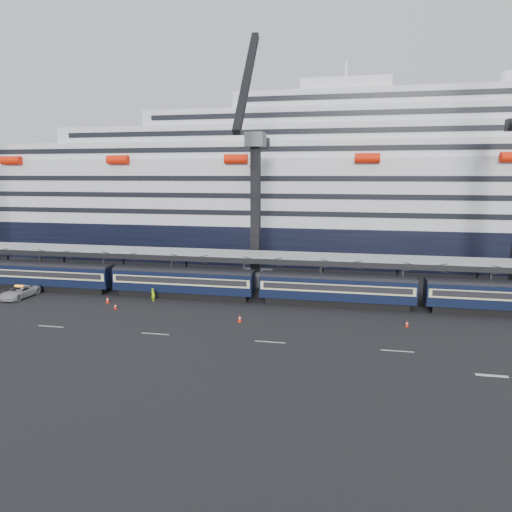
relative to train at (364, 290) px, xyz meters
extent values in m
plane|color=black|center=(4.65, -10.00, -2.20)|extent=(260.00, 260.00, 0.00)
cube|color=beige|center=(-33.35, -14.00, -2.19)|extent=(3.00, 0.15, 0.02)
cube|color=beige|center=(-21.35, -14.00, -2.19)|extent=(3.00, 0.15, 0.02)
cube|color=beige|center=(-9.35, -14.00, -2.19)|extent=(3.00, 0.15, 0.02)
cube|color=beige|center=(2.65, -14.00, -2.19)|extent=(3.00, 0.15, 0.02)
cube|color=beige|center=(9.65, -18.00, -2.19)|extent=(2.50, 0.40, 0.02)
cube|color=black|center=(-43.35, 0.00, -1.75)|extent=(17.48, 2.40, 0.90)
cube|color=black|center=(-43.35, 0.00, 0.05)|extent=(19.00, 2.80, 2.70)
cube|color=beige|center=(-43.35, 0.00, 0.35)|extent=(18.62, 2.92, 1.05)
cube|color=black|center=(-43.35, 0.00, 0.40)|extent=(17.86, 2.98, 0.70)
cube|color=black|center=(-43.35, 0.00, 1.55)|extent=(19.00, 2.50, 0.35)
cube|color=black|center=(-23.35, 0.00, -1.75)|extent=(17.48, 2.40, 0.90)
cube|color=black|center=(-23.35, 0.00, 0.05)|extent=(19.00, 2.80, 2.70)
cube|color=beige|center=(-23.35, 0.00, 0.35)|extent=(18.62, 2.92, 1.05)
cube|color=black|center=(-23.35, 0.00, 0.40)|extent=(17.86, 2.98, 0.70)
cube|color=black|center=(-23.35, 0.00, 1.55)|extent=(19.00, 2.50, 0.35)
cube|color=black|center=(-3.35, 0.00, -1.75)|extent=(17.48, 2.40, 0.90)
cube|color=black|center=(-3.35, 0.00, 0.05)|extent=(19.00, 2.80, 2.70)
cube|color=beige|center=(-3.35, 0.00, 0.35)|extent=(18.62, 2.92, 1.05)
cube|color=black|center=(-3.35, 0.00, 0.40)|extent=(17.86, 2.98, 0.70)
cube|color=black|center=(-3.35, 0.00, 1.55)|extent=(19.00, 2.50, 0.35)
cube|color=black|center=(16.65, 0.00, -1.75)|extent=(17.48, 2.40, 0.90)
cube|color=black|center=(16.65, 0.00, 0.05)|extent=(19.00, 2.80, 2.70)
cube|color=beige|center=(16.65, 0.00, 0.35)|extent=(18.62, 2.92, 1.05)
cube|color=black|center=(16.65, 0.00, 0.40)|extent=(17.86, 2.98, 0.70)
cube|color=black|center=(16.65, 0.00, 1.55)|extent=(19.00, 2.50, 0.35)
cube|color=#92959A|center=(4.65, 4.00, 3.20)|extent=(130.00, 6.00, 0.25)
cube|color=black|center=(4.65, 1.00, 2.90)|extent=(130.00, 0.25, 0.70)
cube|color=black|center=(4.65, 7.00, 2.90)|extent=(130.00, 0.25, 0.70)
cube|color=black|center=(-55.35, 6.80, 0.50)|extent=(0.25, 0.25, 5.40)
cube|color=black|center=(-45.35, 1.20, 0.50)|extent=(0.25, 0.25, 5.40)
cube|color=black|center=(-45.35, 6.80, 0.50)|extent=(0.25, 0.25, 5.40)
cube|color=black|center=(-35.35, 1.20, 0.50)|extent=(0.25, 0.25, 5.40)
cube|color=black|center=(-35.35, 6.80, 0.50)|extent=(0.25, 0.25, 5.40)
cube|color=black|center=(-25.35, 1.20, 0.50)|extent=(0.25, 0.25, 5.40)
cube|color=black|center=(-25.35, 6.80, 0.50)|extent=(0.25, 0.25, 5.40)
cube|color=black|center=(-15.35, 1.20, 0.50)|extent=(0.25, 0.25, 5.40)
cube|color=black|center=(-15.35, 6.80, 0.50)|extent=(0.25, 0.25, 5.40)
cube|color=black|center=(-5.35, 1.20, 0.50)|extent=(0.25, 0.25, 5.40)
cube|color=black|center=(-5.35, 6.80, 0.50)|extent=(0.25, 0.25, 5.40)
cube|color=black|center=(4.65, 1.20, 0.50)|extent=(0.25, 0.25, 5.40)
cube|color=black|center=(4.65, 6.80, 0.50)|extent=(0.25, 0.25, 5.40)
cube|color=black|center=(14.65, 1.20, 0.50)|extent=(0.25, 0.25, 5.40)
cube|color=black|center=(14.65, 6.80, 0.50)|extent=(0.25, 0.25, 5.40)
cube|color=black|center=(4.65, 36.00, 1.30)|extent=(200.00, 28.00, 7.00)
cube|color=silver|center=(4.65, 36.00, 10.80)|extent=(190.00, 26.88, 12.00)
cube|color=silver|center=(4.65, 36.00, 18.30)|extent=(160.00, 24.64, 3.00)
cube|color=black|center=(4.65, 23.63, 18.30)|extent=(153.60, 0.12, 0.90)
cube|color=silver|center=(4.65, 36.00, 21.30)|extent=(124.00, 21.84, 3.00)
cube|color=black|center=(4.65, 25.03, 21.30)|extent=(119.04, 0.12, 0.90)
cube|color=silver|center=(4.65, 36.00, 24.30)|extent=(90.00, 19.04, 3.00)
cube|color=black|center=(4.65, 26.43, 24.30)|extent=(86.40, 0.12, 0.90)
cube|color=silver|center=(4.65, 36.00, 27.30)|extent=(56.00, 16.24, 3.00)
cube|color=black|center=(4.65, 27.83, 27.30)|extent=(53.76, 0.12, 0.90)
cube|color=silver|center=(-3.35, 36.00, 29.80)|extent=(16.00, 12.00, 2.50)
cylinder|color=silver|center=(24.65, 36.00, 30.30)|extent=(2.80, 2.80, 3.00)
cylinder|color=#FF2108|center=(-65.35, 21.96, 16.60)|extent=(4.00, 1.60, 1.60)
cylinder|color=#FF2108|center=(-43.35, 21.96, 16.60)|extent=(4.00, 1.60, 1.60)
cylinder|color=#FF2108|center=(-21.35, 21.96, 16.60)|extent=(4.00, 1.60, 1.60)
cylinder|color=#FF2108|center=(0.65, 21.96, 16.60)|extent=(4.00, 1.60, 1.60)
cube|color=#53565B|center=(-15.35, 9.00, -1.20)|extent=(4.50, 4.50, 2.00)
cube|color=black|center=(-15.35, 9.00, 8.80)|extent=(1.30, 1.30, 18.00)
cube|color=#53565B|center=(-15.35, 9.00, 18.80)|extent=(2.60, 3.20, 2.00)
cube|color=black|center=(-15.35, 3.21, 25.69)|extent=(0.90, 12.26, 14.37)
cube|color=black|center=(-15.35, 11.52, 18.80)|extent=(0.90, 5.04, 0.90)
cube|color=black|center=(-15.35, 14.04, 18.60)|extent=(2.20, 1.60, 1.60)
imported|color=#A6A8AD|center=(-44.71, -4.36, -1.42)|extent=(2.83, 5.70, 1.55)
imported|color=#A8E10B|center=(-26.59, -2.50, -1.34)|extent=(0.73, 0.62, 1.72)
cube|color=#FF2108|center=(-29.73, -6.62, -2.18)|extent=(0.35, 0.35, 0.04)
cone|color=#FF2108|center=(-29.73, -6.62, -1.83)|extent=(0.29, 0.29, 0.66)
cylinder|color=white|center=(-29.73, -6.62, -1.83)|extent=(0.25, 0.25, 0.11)
cube|color=#FF2108|center=(-32.03, -4.29, -2.18)|extent=(0.42, 0.42, 0.04)
cone|color=#FF2108|center=(-32.03, -4.29, -1.75)|extent=(0.36, 0.36, 0.80)
cylinder|color=white|center=(-32.03, -4.29, -1.75)|extent=(0.30, 0.30, 0.13)
cube|color=#FF2108|center=(-13.68, -8.51, -2.18)|extent=(0.41, 0.41, 0.04)
cone|color=#FF2108|center=(-13.68, -8.51, -1.77)|extent=(0.35, 0.35, 0.78)
cylinder|color=white|center=(-13.68, -8.51, -1.77)|extent=(0.29, 0.29, 0.13)
cube|color=#FF2108|center=(4.38, -6.64, -2.18)|extent=(0.36, 0.36, 0.04)
cone|color=#FF2108|center=(4.38, -6.64, -1.82)|extent=(0.30, 0.30, 0.68)
cylinder|color=white|center=(4.38, -6.64, -1.82)|extent=(0.25, 0.25, 0.11)
camera|label=1|loc=(-2.50, -55.92, 13.98)|focal=32.00mm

